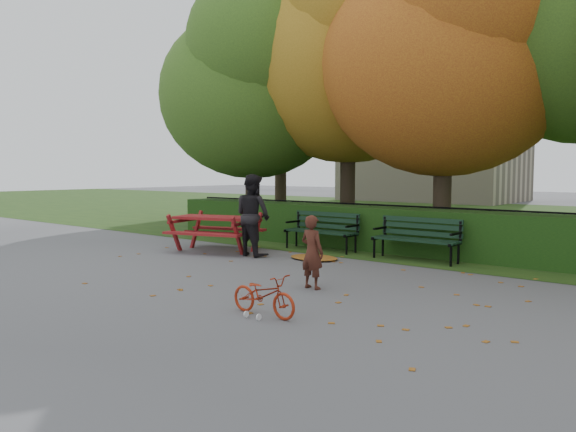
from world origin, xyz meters
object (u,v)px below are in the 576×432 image
Objects in this scene: tree_c at (455,43)px; picnic_table at (216,224)px; tree_f at (284,66)px; bicycle at (264,295)px; tree_a at (254,80)px; tree_b at (354,44)px; adult at (253,215)px; child at (312,252)px; bench_left at (323,228)px; bench_right at (417,235)px.

picnic_table is at bearing -134.81° from tree_c.
bicycle is at bearing -51.07° from tree_f.
tree_b reaches higher than tree_a.
child is at bearing 154.82° from adult.
tree_c is at bearing -83.08° from child.
adult is at bearing 44.94° from bicycle.
tree_b is 6.55m from adult.
bicycle is at bearing -54.12° from picnic_table.
bench_left is at bearing 26.56° from picnic_table.
picnic_table is at bearing -136.63° from bench_left.
tree_c is 4.44× the size of bench_right.
adult is (-3.06, -1.67, 0.37)m from bench_right.
bicycle is at bearing -84.44° from bench_right.
tree_f reaches higher than tree_c.
tree_f is 13.31m from child.
picnic_table is at bearing -59.72° from tree_a.
adult reaches higher than bench_left.
tree_c is 8.85m from bicycle.
tree_f reaches higher than picnic_table.
tree_a reaches higher than bicycle.
bench_left reaches higher than picnic_table.
tree_b is at bearing -57.56° from child.
picnic_table is at bearing -157.96° from bench_right.
tree_b is 4.95× the size of adult.
tree_f is 8.87× the size of bicycle.
tree_f reaches higher than adult.
child is at bearing -41.01° from picnic_table.
bench_right is (3.54, -3.04, -4.88)m from tree_b.
tree_f reaches higher than tree_b.
tree_c is 7.72× the size of bicycle.
tree_a is 4.16× the size of bench_left.
bench_left and bench_right have the same top height.
bench_left is at bearing -104.77° from adult.
tree_b is 0.96× the size of tree_f.
tree_b is at bearing -77.31° from adult.
tree_c is (6.02, 0.38, 0.30)m from tree_a.
tree_a is at bearing -156.95° from tree_b.
bench_left is at bearing -69.42° from tree_b.
tree_c is 5.31m from bench_left.
bench_right is at bearing -83.30° from tree_c.
bench_right is at bearing -144.52° from adult.
tree_b is at bearing -27.99° from tree_f.
child is (4.20, -1.89, -0.04)m from picnic_table.
adult is at bearing -54.35° from tree_f.
bench_left is at bearing -51.90° from child.
tree_a is 3.11m from tree_b.
bench_left is 1.55× the size of child.
adult is at bearing -47.72° from tree_a.
tree_f is 10.09m from adult.
tree_c is at bearing 3.65° from tree_a.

